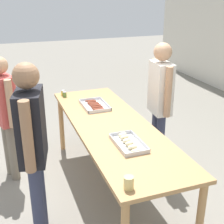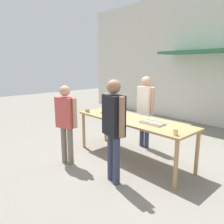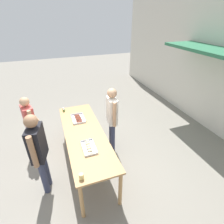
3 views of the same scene
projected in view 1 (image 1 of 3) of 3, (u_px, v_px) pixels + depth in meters
The scene contains 10 objects.
ground_plane at pixel (112, 190), 3.89m from camera, with size 24.00×24.00×0.00m, color gray.
serving_table at pixel (112, 131), 3.60m from camera, with size 2.68×0.84×0.90m.
food_tray_sausages at pixel (95, 106), 4.09m from camera, with size 0.47×0.31×0.04m.
food_tray_buns at pixel (128, 143), 3.09m from camera, with size 0.46×0.26×0.06m.
condiment_jar_mustard at pixel (63, 93), 4.51m from camera, with size 0.06×0.06×0.08m.
condiment_jar_ketchup at pixel (65, 94), 4.44m from camera, with size 0.06×0.06×0.08m.
beer_cup at pixel (129, 183), 2.40m from camera, with size 0.08×0.08×0.11m.
person_server_behind_table at pixel (160, 96), 3.99m from camera, with size 0.54×0.24×1.74m.
person_customer_holding_hotdog at pixel (5, 109), 3.84m from camera, with size 0.53×0.31×1.61m.
person_customer_with_cup at pixel (32, 139), 2.84m from camera, with size 0.59×0.31×1.78m.
Camera 1 is at (3.06, -1.11, 2.35)m, focal length 50.00 mm.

